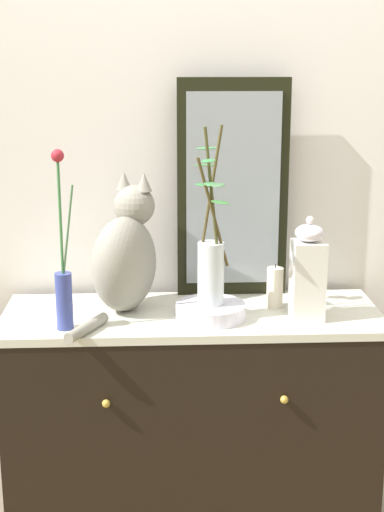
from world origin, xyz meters
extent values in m
cube|color=silver|center=(0.00, 0.28, 1.30)|extent=(4.40, 0.08, 2.60)
cube|color=black|center=(0.00, 0.00, 0.43)|extent=(1.14, 0.40, 0.87)
cube|color=beige|center=(0.00, 0.00, 0.88)|extent=(1.17, 0.41, 0.02)
sphere|color=#B79338|center=(-0.26, -0.21, 0.70)|extent=(0.02, 0.02, 0.02)
sphere|color=#B79338|center=(0.26, -0.21, 0.70)|extent=(0.02, 0.02, 0.02)
cube|color=black|center=(0.14, 0.19, 1.25)|extent=(0.36, 0.03, 0.70)
cube|color=gray|center=(0.14, 0.17, 1.25)|extent=(0.30, 0.01, 0.62)
ellipsoid|color=gray|center=(-0.21, 0.04, 1.04)|extent=(0.27, 0.31, 0.29)
sphere|color=gray|center=(-0.17, 0.10, 1.21)|extent=(0.13, 0.13, 0.13)
cone|color=gray|center=(-0.21, 0.12, 1.29)|extent=(0.05, 0.05, 0.06)
cone|color=gray|center=(-0.14, 0.08, 1.29)|extent=(0.05, 0.05, 0.06)
cylinder|color=gray|center=(-0.31, -0.16, 0.91)|extent=(0.12, 0.18, 0.03)
cylinder|color=#384493|center=(-0.37, -0.12, 0.98)|extent=(0.05, 0.05, 0.17)
cylinder|color=#3B743F|center=(-0.37, -0.12, 1.22)|extent=(0.01, 0.01, 0.32)
sphere|color=#A4212C|center=(-0.37, -0.12, 1.40)|extent=(0.04, 0.04, 0.04)
cylinder|color=#436B43|center=(-0.35, -0.12, 1.19)|extent=(0.04, 0.01, 0.25)
cylinder|color=white|center=(0.05, -0.06, 0.92)|extent=(0.21, 0.21, 0.05)
cylinder|color=silver|center=(0.05, -0.06, 1.04)|extent=(0.08, 0.08, 0.19)
cylinder|color=#4D3E1F|center=(0.06, -0.07, 1.22)|extent=(0.10, 0.03, 0.33)
ellipsoid|color=#397136|center=(0.07, -0.11, 1.26)|extent=(0.07, 0.08, 0.01)
ellipsoid|color=#426A45|center=(0.07, -0.16, 1.32)|extent=(0.05, 0.08, 0.01)
cylinder|color=#43411F|center=(0.05, -0.07, 1.26)|extent=(0.05, 0.01, 0.41)
ellipsoid|color=#417D48|center=(0.05, -0.09, 1.31)|extent=(0.04, 0.07, 0.01)
ellipsoid|color=#367D43|center=(0.04, -0.12, 1.38)|extent=(0.06, 0.08, 0.01)
cylinder|color=#4B4122|center=(0.05, -0.04, 1.26)|extent=(0.07, 0.02, 0.42)
ellipsoid|color=#31793B|center=(0.04, -0.02, 1.30)|extent=(0.07, 0.08, 0.01)
ellipsoid|color=#3D6D39|center=(0.04, 0.02, 1.35)|extent=(0.07, 0.04, 0.01)
ellipsoid|color=#3F7641|center=(0.04, 0.00, 1.40)|extent=(0.08, 0.06, 0.01)
cube|color=silver|center=(0.34, -0.07, 1.01)|extent=(0.10, 0.10, 0.24)
ellipsoid|color=silver|center=(0.34, -0.07, 1.16)|extent=(0.09, 0.09, 0.05)
sphere|color=white|center=(0.34, -0.07, 1.20)|extent=(0.02, 0.02, 0.02)
cylinder|color=beige|center=(0.26, 0.04, 0.96)|extent=(0.05, 0.05, 0.13)
cylinder|color=black|center=(0.26, 0.04, 1.03)|extent=(0.00, 0.00, 0.01)
camera|label=1|loc=(-0.11, -2.21, 1.67)|focal=53.31mm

